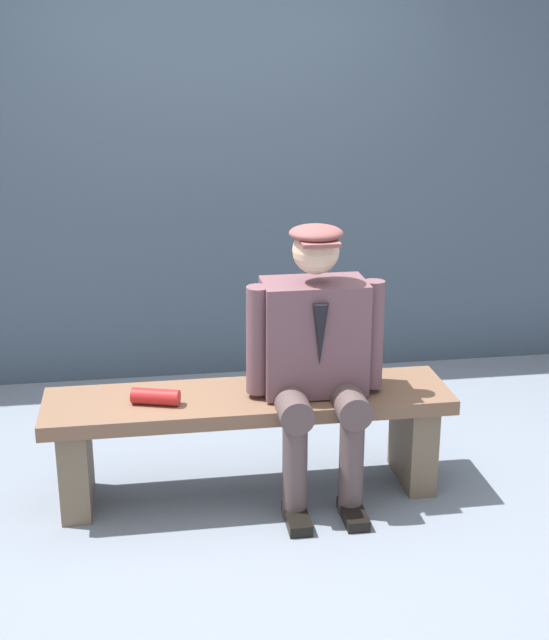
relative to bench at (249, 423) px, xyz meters
The scene contains 5 objects.
ground_plane 0.35m from the bench, ahead, with size 30.00×30.00×0.00m, color slate.
bench is the anchor object (origin of this frame).
seated_man 0.47m from the bench, 169.31° to the left, with size 0.63×0.57×1.27m.
rolled_magazine 0.46m from the bench, ahead, with size 0.07×0.07×0.21m, color #B21E1E.
stadium_wall 1.82m from the bench, 90.00° to the right, with size 12.00×0.24×2.24m, color #3C4A57.
Camera 1 is at (0.44, 3.62, 2.05)m, focal length 48.92 mm.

